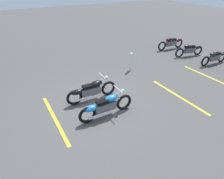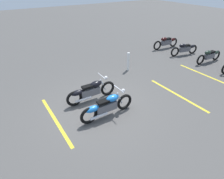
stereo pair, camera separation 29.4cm
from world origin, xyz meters
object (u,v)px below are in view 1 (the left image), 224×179
(motorcycle_row_right, at_px, (190,50))
(motorcycle_row_far_right, at_px, (171,43))
(motorcycle_bright_foreground, at_px, (105,106))
(bollard_post, at_px, (131,62))
(motorcycle_row_center, at_px, (215,57))
(motorcycle_dark_foreground, at_px, (91,91))

(motorcycle_row_right, bearing_deg, motorcycle_row_far_right, -77.75)
(motorcycle_bright_foreground, distance_m, bollard_post, 4.26)
(motorcycle_row_center, distance_m, motorcycle_row_right, 1.65)
(motorcycle_bright_foreground, relative_size, motorcycle_row_right, 1.09)
(motorcycle_dark_foreground, bearing_deg, bollard_post, 27.69)
(motorcycle_bright_foreground, distance_m, motorcycle_dark_foreground, 1.27)
(motorcycle_bright_foreground, distance_m, motorcycle_row_far_right, 8.93)
(motorcycle_row_far_right, bearing_deg, motorcycle_row_center, 98.33)
(motorcycle_dark_foreground, distance_m, motorcycle_row_right, 7.92)
(motorcycle_bright_foreground, bearing_deg, motorcycle_row_center, 7.55)
(motorcycle_row_right, height_order, bollard_post, bollard_post)
(motorcycle_dark_foreground, height_order, motorcycle_row_center, motorcycle_dark_foreground)
(motorcycle_row_center, xyz_separation_m, motorcycle_row_far_right, (-0.31, 3.28, 0.03))
(motorcycle_bright_foreground, bearing_deg, motorcycle_row_right, 19.11)
(motorcycle_row_right, height_order, motorcycle_row_far_right, motorcycle_row_far_right)
(motorcycle_dark_foreground, bearing_deg, motorcycle_row_far_right, 22.85)
(motorcycle_dark_foreground, height_order, motorcycle_row_right, motorcycle_dark_foreground)
(motorcycle_dark_foreground, height_order, motorcycle_row_far_right, motorcycle_dark_foreground)
(motorcycle_bright_foreground, height_order, motorcycle_row_right, motorcycle_bright_foreground)
(motorcycle_row_right, distance_m, motorcycle_row_far_right, 1.65)
(motorcycle_row_far_right, bearing_deg, motorcycle_dark_foreground, 25.95)
(motorcycle_bright_foreground, height_order, motorcycle_row_far_right, motorcycle_bright_foreground)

